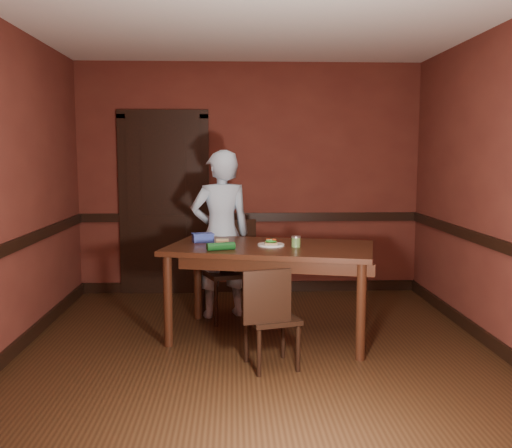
{
  "coord_description": "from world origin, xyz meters",
  "views": [
    {
      "loc": [
        -0.2,
        -4.47,
        1.64
      ],
      "look_at": [
        0.0,
        0.35,
        1.05
      ],
      "focal_mm": 40.0,
      "sensor_mm": 36.0,
      "label": 1
    }
  ],
  "objects": [
    {
      "name": "baseboard_back",
      "position": [
        0.0,
        2.23,
        0.06
      ],
      "size": [
        4.0,
        0.03,
        0.12
      ],
      "primitive_type": "cube",
      "color": "black",
      "rests_on": "ground"
    },
    {
      "name": "floor",
      "position": [
        0.0,
        0.0,
        0.0
      ],
      "size": [
        4.0,
        4.5,
        0.01
      ],
      "primitive_type": "cube",
      "color": "black",
      "rests_on": "ground"
    },
    {
      "name": "sandwich_plate",
      "position": [
        0.14,
        0.51,
        0.85
      ],
      "size": [
        0.24,
        0.24,
        0.06
      ],
      "rotation": [
        0.0,
        0.0,
        0.07
      ],
      "color": "white",
      "rests_on": "dining_table"
    },
    {
      "name": "wall_front",
      "position": [
        0.0,
        -2.25,
        1.35
      ],
      "size": [
        4.0,
        0.02,
        2.7
      ],
      "primitive_type": "cube",
      "color": "#58231A",
      "rests_on": "ground"
    },
    {
      "name": "food_tub",
      "position": [
        -0.48,
        0.75,
        0.88
      ],
      "size": [
        0.22,
        0.18,
        0.08
      ],
      "rotation": [
        0.0,
        0.0,
        0.25
      ],
      "color": "#3147B4",
      "rests_on": "dining_table"
    },
    {
      "name": "dining_table",
      "position": [
        0.13,
        0.51,
        0.42
      ],
      "size": [
        1.97,
        1.41,
        0.84
      ],
      "primitive_type": "cube",
      "rotation": [
        0.0,
        0.0,
        -0.24
      ],
      "color": "black",
      "rests_on": "floor"
    },
    {
      "name": "dado_right",
      "position": [
        1.99,
        0.0,
        0.9
      ],
      "size": [
        0.03,
        4.5,
        0.1
      ],
      "primitive_type": "cube",
      "color": "black",
      "rests_on": "ground"
    },
    {
      "name": "wall_right",
      "position": [
        2.0,
        0.0,
        1.35
      ],
      "size": [
        0.02,
        4.5,
        2.7
      ],
      "primitive_type": "cube",
      "color": "#58231A",
      "rests_on": "ground"
    },
    {
      "name": "door",
      "position": [
        -1.0,
        2.22,
        1.09
      ],
      "size": [
        1.05,
        0.07,
        2.2
      ],
      "color": "black",
      "rests_on": "ground"
    },
    {
      "name": "chair_far",
      "position": [
        -0.25,
        1.12,
        0.49
      ],
      "size": [
        0.59,
        0.59,
        0.97
      ],
      "primitive_type": null,
      "rotation": [
        0.0,
        0.0,
        0.37
      ],
      "color": "black",
      "rests_on": "floor"
    },
    {
      "name": "wall_back",
      "position": [
        0.0,
        2.25,
        1.35
      ],
      "size": [
        4.0,
        0.02,
        2.7
      ],
      "primitive_type": "cube",
      "color": "#58231A",
      "rests_on": "ground"
    },
    {
      "name": "dado_left",
      "position": [
        -1.99,
        0.0,
        0.9
      ],
      "size": [
        0.03,
        4.5,
        0.1
      ],
      "primitive_type": "cube",
      "color": "black",
      "rests_on": "ground"
    },
    {
      "name": "cheese_saucer",
      "position": [
        -0.29,
        0.61,
        0.85
      ],
      "size": [
        0.15,
        0.15,
        0.05
      ],
      "rotation": [
        0.0,
        0.0,
        0.36
      ],
      "color": "white",
      "rests_on": "dining_table"
    },
    {
      "name": "dado_back",
      "position": [
        0.0,
        2.23,
        0.9
      ],
      "size": [
        4.0,
        0.03,
        0.1
      ],
      "primitive_type": "cube",
      "color": "black",
      "rests_on": "ground"
    },
    {
      "name": "ceiling",
      "position": [
        0.0,
        0.0,
        2.7
      ],
      "size": [
        4.0,
        4.5,
        0.01
      ],
      "primitive_type": "cube",
      "color": "white",
      "rests_on": "ground"
    },
    {
      "name": "baseboard_right",
      "position": [
        1.99,
        0.0,
        0.06
      ],
      "size": [
        0.03,
        4.5,
        0.12
      ],
      "primitive_type": "cube",
      "color": "black",
      "rests_on": "ground"
    },
    {
      "name": "chair_near",
      "position": [
        0.1,
        -0.21,
        0.4
      ],
      "size": [
        0.46,
        0.46,
        0.8
      ],
      "primitive_type": null,
      "rotation": [
        0.0,
        0.0,
        3.42
      ],
      "color": "black",
      "rests_on": "floor"
    },
    {
      "name": "baseboard_left",
      "position": [
        -1.99,
        0.0,
        0.06
      ],
      "size": [
        0.03,
        4.5,
        0.12
      ],
      "primitive_type": "cube",
      "color": "black",
      "rests_on": "ground"
    },
    {
      "name": "sauce_jar",
      "position": [
        0.35,
        0.43,
        0.88
      ],
      "size": [
        0.08,
        0.08,
        0.1
      ],
      "rotation": [
        0.0,
        0.0,
        -0.1
      ],
      "color": "#57813F",
      "rests_on": "dining_table"
    },
    {
      "name": "person",
      "position": [
        -0.32,
        1.22,
        0.84
      ],
      "size": [
        0.7,
        0.56,
        1.68
      ],
      "primitive_type": "imported",
      "rotation": [
        0.0,
        0.0,
        3.42
      ],
      "color": "#AAC6DB",
      "rests_on": "floor"
    },
    {
      "name": "wrapped_veg",
      "position": [
        -0.3,
        0.28,
        0.87
      ],
      "size": [
        0.25,
        0.14,
        0.07
      ],
      "primitive_type": "cylinder",
      "rotation": [
        0.0,
        1.57,
        0.32
      ],
      "color": "#0F4016",
      "rests_on": "dining_table"
    }
  ]
}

